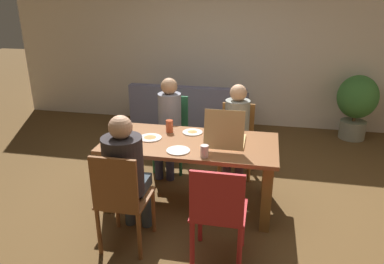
{
  "coord_description": "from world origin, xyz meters",
  "views": [
    {
      "loc": [
        0.71,
        -3.4,
        2.16
      ],
      "look_at": [
        0.0,
        0.1,
        0.79
      ],
      "focal_mm": 34.13,
      "sensor_mm": 36.0,
      "label": 1
    }
  ],
  "objects_px": {
    "chair_0": "(172,129)",
    "person_2": "(126,169)",
    "drinking_glass_1": "(131,143)",
    "pizza_box_0": "(226,138)",
    "plate_2": "(178,151)",
    "person_1": "(236,125)",
    "chair_1": "(237,136)",
    "plate_1": "(150,137)",
    "drinking_glass_2": "(122,126)",
    "plate_3": "(192,132)",
    "drinking_glass_3": "(169,126)",
    "dining_table": "(190,152)",
    "chair_2": "(121,197)",
    "plate_0": "(118,144)",
    "potted_plant": "(357,102)",
    "person_0": "(168,119)",
    "couch": "(191,116)",
    "chair_3": "(218,212)",
    "drinking_glass_0": "(204,151)"
  },
  "relations": [
    {
      "from": "person_1",
      "to": "pizza_box_0",
      "type": "height_order",
      "value": "person_1"
    },
    {
      "from": "person_2",
      "to": "drinking_glass_3",
      "type": "relative_size",
      "value": 9.06
    },
    {
      "from": "drinking_glass_3",
      "to": "plate_2",
      "type": "bearing_deg",
      "value": -66.19
    },
    {
      "from": "plate_3",
      "to": "plate_0",
      "type": "bearing_deg",
      "value": -145.23
    },
    {
      "from": "pizza_box_0",
      "to": "drinking_glass_0",
      "type": "distance_m",
      "value": 0.4
    },
    {
      "from": "chair_3",
      "to": "couch",
      "type": "relative_size",
      "value": 0.51
    },
    {
      "from": "pizza_box_0",
      "to": "plate_0",
      "type": "distance_m",
      "value": 1.09
    },
    {
      "from": "drinking_glass_0",
      "to": "potted_plant",
      "type": "bearing_deg",
      "value": 54.89
    },
    {
      "from": "chair_1",
      "to": "drinking_glass_2",
      "type": "xyz_separation_m",
      "value": [
        -1.21,
        -0.72,
        0.31
      ]
    },
    {
      "from": "chair_0",
      "to": "potted_plant",
      "type": "distance_m",
      "value": 2.95
    },
    {
      "from": "dining_table",
      "to": "chair_2",
      "type": "xyz_separation_m",
      "value": [
        -0.42,
        -0.88,
        -0.07
      ]
    },
    {
      "from": "person_2",
      "to": "plate_0",
      "type": "xyz_separation_m",
      "value": [
        -0.28,
        0.51,
        0.0
      ]
    },
    {
      "from": "pizza_box_0",
      "to": "drinking_glass_0",
      "type": "relative_size",
      "value": 3.98
    },
    {
      "from": "dining_table",
      "to": "couch",
      "type": "xyz_separation_m",
      "value": [
        -0.42,
        2.05,
        -0.3
      ]
    },
    {
      "from": "chair_1",
      "to": "drinking_glass_2",
      "type": "distance_m",
      "value": 1.45
    },
    {
      "from": "drinking_glass_0",
      "to": "drinking_glass_1",
      "type": "bearing_deg",
      "value": 177.11
    },
    {
      "from": "plate_1",
      "to": "plate_3",
      "type": "height_order",
      "value": "same"
    },
    {
      "from": "chair_2",
      "to": "potted_plant",
      "type": "bearing_deg",
      "value": 52.05
    },
    {
      "from": "chair_1",
      "to": "plate_1",
      "type": "bearing_deg",
      "value": -134.78
    },
    {
      "from": "dining_table",
      "to": "pizza_box_0",
      "type": "bearing_deg",
      "value": 3.38
    },
    {
      "from": "plate_2",
      "to": "drinking_glass_0",
      "type": "height_order",
      "value": "drinking_glass_0"
    },
    {
      "from": "plate_2",
      "to": "person_1",
      "type": "bearing_deg",
      "value": 63.71
    },
    {
      "from": "drinking_glass_2",
      "to": "plate_3",
      "type": "bearing_deg",
      "value": 8.83
    },
    {
      "from": "plate_0",
      "to": "drinking_glass_0",
      "type": "height_order",
      "value": "drinking_glass_0"
    },
    {
      "from": "potted_plant",
      "to": "drinking_glass_3",
      "type": "bearing_deg",
      "value": -138.07
    },
    {
      "from": "drinking_glass_1",
      "to": "pizza_box_0",
      "type": "bearing_deg",
      "value": 20.21
    },
    {
      "from": "plate_1",
      "to": "dining_table",
      "type": "bearing_deg",
      "value": -0.04
    },
    {
      "from": "chair_3",
      "to": "drinking_glass_1",
      "type": "distance_m",
      "value": 1.15
    },
    {
      "from": "plate_3",
      "to": "chair_1",
      "type": "bearing_deg",
      "value": 53.9
    },
    {
      "from": "chair_2",
      "to": "drinking_glass_2",
      "type": "xyz_separation_m",
      "value": [
        -0.38,
        1.0,
        0.26
      ]
    },
    {
      "from": "person_2",
      "to": "dining_table",
      "type": "bearing_deg",
      "value": 60.24
    },
    {
      "from": "chair_0",
      "to": "person_2",
      "type": "distance_m",
      "value": 1.6
    },
    {
      "from": "potted_plant",
      "to": "plate_1",
      "type": "bearing_deg",
      "value": -137.03
    },
    {
      "from": "person_0",
      "to": "plate_2",
      "type": "bearing_deg",
      "value": -69.75
    },
    {
      "from": "chair_3",
      "to": "chair_1",
      "type": "bearing_deg",
      "value": 90.0
    },
    {
      "from": "person_1",
      "to": "person_2",
      "type": "height_order",
      "value": "person_2"
    },
    {
      "from": "pizza_box_0",
      "to": "potted_plant",
      "type": "relative_size",
      "value": 0.46
    },
    {
      "from": "drinking_glass_0",
      "to": "drinking_glass_1",
      "type": "xyz_separation_m",
      "value": [
        -0.73,
        0.04,
        0.01
      ]
    },
    {
      "from": "chair_3",
      "to": "plate_2",
      "type": "distance_m",
      "value": 0.82
    },
    {
      "from": "plate_3",
      "to": "drinking_glass_1",
      "type": "height_order",
      "value": "drinking_glass_1"
    },
    {
      "from": "chair_3",
      "to": "plate_3",
      "type": "distance_m",
      "value": 1.25
    },
    {
      "from": "pizza_box_0",
      "to": "couch",
      "type": "relative_size",
      "value": 0.26
    },
    {
      "from": "person_0",
      "to": "plate_2",
      "type": "xyz_separation_m",
      "value": [
        0.36,
        -0.96,
        0.03
      ]
    },
    {
      "from": "plate_2",
      "to": "drinking_glass_2",
      "type": "height_order",
      "value": "drinking_glass_2"
    },
    {
      "from": "chair_0",
      "to": "chair_2",
      "type": "distance_m",
      "value": 1.73
    },
    {
      "from": "person_0",
      "to": "drinking_glass_2",
      "type": "relative_size",
      "value": 8.44
    },
    {
      "from": "chair_0",
      "to": "plate_2",
      "type": "relative_size",
      "value": 4.05
    },
    {
      "from": "plate_0",
      "to": "drinking_glass_3",
      "type": "bearing_deg",
      "value": 46.27
    },
    {
      "from": "pizza_box_0",
      "to": "plate_1",
      "type": "xyz_separation_m",
      "value": [
        -0.79,
        -0.02,
        -0.04
      ]
    },
    {
      "from": "couch",
      "to": "plate_0",
      "type": "bearing_deg",
      "value": -97.03
    }
  ]
}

